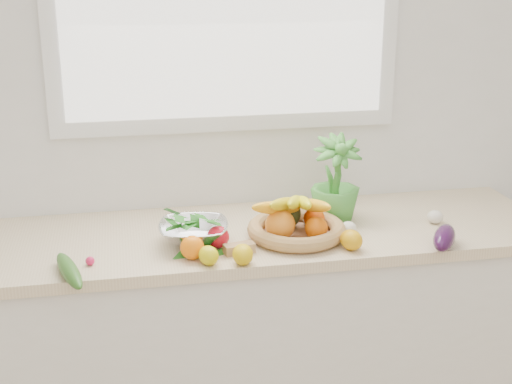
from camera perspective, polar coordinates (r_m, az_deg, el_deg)
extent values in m
cube|color=white|center=(2.69, -2.38, 8.13)|extent=(4.50, 0.02, 2.70)
cube|color=silver|center=(2.74, -1.13, -12.33)|extent=(2.20, 0.58, 0.86)
cube|color=beige|center=(2.54, -1.20, -3.57)|extent=(2.24, 0.62, 0.04)
sphere|color=orange|center=(2.30, -5.12, -4.45)|extent=(0.10, 0.10, 0.08)
ellipsoid|color=#D3C30B|center=(2.26, -3.81, -5.08)|extent=(0.08, 0.09, 0.06)
ellipsoid|color=#DCB30B|center=(2.26, -1.07, -5.02)|extent=(0.07, 0.09, 0.07)
ellipsoid|color=orange|center=(2.39, 7.64, -3.82)|extent=(0.09, 0.10, 0.07)
sphere|color=red|center=(2.38, -3.05, -3.60)|extent=(0.08, 0.08, 0.08)
cube|color=tan|center=(2.35, -1.35, -4.53)|extent=(0.11, 0.06, 0.03)
ellipsoid|color=white|center=(2.56, 4.42, -2.36)|extent=(0.07, 0.07, 0.05)
ellipsoid|color=silver|center=(2.68, 14.14, -1.95)|extent=(0.07, 0.07, 0.05)
ellipsoid|color=silver|center=(2.51, 7.40, -2.91)|extent=(0.07, 0.07, 0.05)
ellipsoid|color=#2D0D33|center=(2.46, 14.83, -3.56)|extent=(0.16, 0.19, 0.07)
ellipsoid|color=#2A5619|center=(2.24, -14.72, -6.09)|extent=(0.12, 0.28, 0.05)
sphere|color=#DB1B51|center=(2.32, -13.14, -5.39)|extent=(0.03, 0.03, 0.03)
imported|color=green|center=(2.61, 6.39, 0.97)|extent=(0.19, 0.19, 0.33)
cylinder|color=#AC704C|center=(2.48, 3.24, -3.51)|extent=(0.38, 0.38, 0.01)
torus|color=tan|center=(2.47, 3.25, -2.98)|extent=(0.45, 0.45, 0.05)
sphere|color=orange|center=(2.42, 1.95, -2.62)|extent=(0.13, 0.13, 0.10)
sphere|color=#D75B06|center=(2.43, 4.84, -2.89)|extent=(0.10, 0.10, 0.08)
sphere|color=#DF4D07|center=(2.52, 4.66, -2.08)|extent=(0.10, 0.10, 0.07)
ellipsoid|color=#212E14|center=(2.52, 2.66, -1.71)|extent=(0.11, 0.11, 0.10)
ellipsoid|color=#FFAA15|center=(2.41, 1.63, -1.29)|extent=(0.22, 0.15, 0.10)
ellipsoid|color=yellow|center=(2.42, 2.36, -0.96)|extent=(0.18, 0.20, 0.10)
ellipsoid|color=yellow|center=(2.42, 3.13, -0.81)|extent=(0.12, 0.23, 0.10)
ellipsoid|color=yellow|center=(2.44, 3.83, -0.86)|extent=(0.06, 0.23, 0.10)
ellipsoid|color=#FAAE14|center=(2.44, 4.61, -1.08)|extent=(0.10, 0.23, 0.10)
cylinder|color=silver|center=(2.42, -4.99, -3.99)|extent=(0.10, 0.10, 0.02)
imported|color=silver|center=(2.41, -5.01, -3.15)|extent=(0.26, 0.26, 0.06)
ellipsoid|color=#1B6018|center=(2.40, -5.04, -2.30)|extent=(0.20, 0.20, 0.07)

